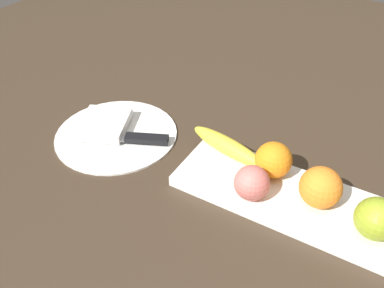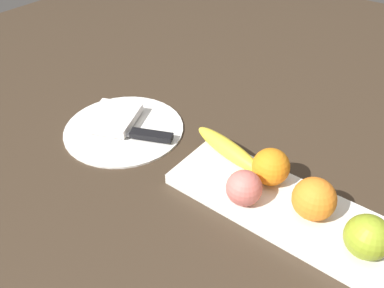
% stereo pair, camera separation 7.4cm
% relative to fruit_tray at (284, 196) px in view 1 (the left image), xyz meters
% --- Properties ---
extents(ground_plane, '(2.40, 2.40, 0.00)m').
position_rel_fruit_tray_xyz_m(ground_plane, '(0.04, 0.03, -0.01)').
color(ground_plane, '#392C1F').
extents(fruit_tray, '(0.39, 0.14, 0.02)m').
position_rel_fruit_tray_xyz_m(fruit_tray, '(0.00, 0.00, 0.00)').
color(fruit_tray, white).
rests_on(fruit_tray, ground_plane).
extents(apple, '(0.07, 0.07, 0.07)m').
position_rel_fruit_tray_xyz_m(apple, '(-0.15, 0.02, 0.04)').
color(apple, '#90A526').
rests_on(apple, fruit_tray).
extents(banana, '(0.17, 0.07, 0.03)m').
position_rel_fruit_tray_xyz_m(banana, '(0.13, -0.04, 0.03)').
color(banana, yellow).
rests_on(banana, fruit_tray).
extents(orange_near_apple, '(0.07, 0.07, 0.07)m').
position_rel_fruit_tray_xyz_m(orange_near_apple, '(-0.05, -0.00, 0.05)').
color(orange_near_apple, orange).
rests_on(orange_near_apple, fruit_tray).
extents(orange_near_banana, '(0.07, 0.07, 0.07)m').
position_rel_fruit_tray_xyz_m(orange_near_banana, '(0.04, -0.03, 0.04)').
color(orange_near_banana, orange).
rests_on(orange_near_banana, fruit_tray).
extents(peach, '(0.06, 0.06, 0.06)m').
position_rel_fruit_tray_xyz_m(peach, '(0.05, 0.04, 0.04)').
color(peach, '#D76D64').
rests_on(peach, fruit_tray).
extents(dinner_plate, '(0.26, 0.26, 0.01)m').
position_rel_fruit_tray_xyz_m(dinner_plate, '(0.38, 0.00, -0.01)').
color(dinner_plate, white).
rests_on(dinner_plate, ground_plane).
extents(folded_napkin, '(0.13, 0.14, 0.02)m').
position_rel_fruit_tray_xyz_m(folded_napkin, '(0.41, 0.00, 0.01)').
color(folded_napkin, white).
rests_on(folded_napkin, dinner_plate).
extents(knife, '(0.17, 0.09, 0.01)m').
position_rel_fruit_tray_xyz_m(knife, '(0.32, -0.00, 0.00)').
color(knife, silver).
rests_on(knife, dinner_plate).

